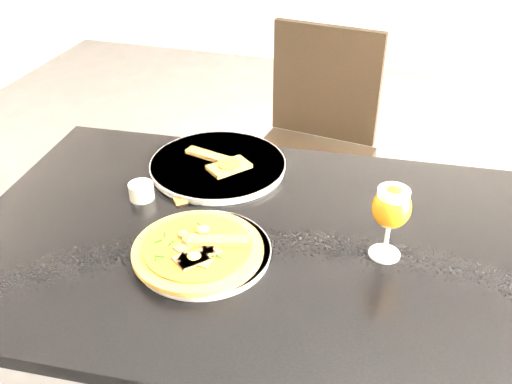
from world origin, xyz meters
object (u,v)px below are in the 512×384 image
(chair_far, at_px, (311,146))
(pizza, at_px, (198,248))
(dining_table, at_px, (249,269))
(beer_glass, at_px, (392,208))

(chair_far, height_order, pizza, chair_far)
(dining_table, distance_m, beer_glass, 0.35)
(chair_far, xyz_separation_m, pizza, (-0.04, -0.99, 0.28))
(dining_table, height_order, chair_far, chair_far)
(dining_table, height_order, pizza, pizza)
(chair_far, bearing_deg, beer_glass, -62.14)
(dining_table, xyz_separation_m, chair_far, (-0.03, 0.89, -0.16))
(dining_table, distance_m, chair_far, 0.91)
(pizza, bearing_deg, chair_far, 87.58)
(dining_table, xyz_separation_m, beer_glass, (0.28, 0.02, 0.20))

